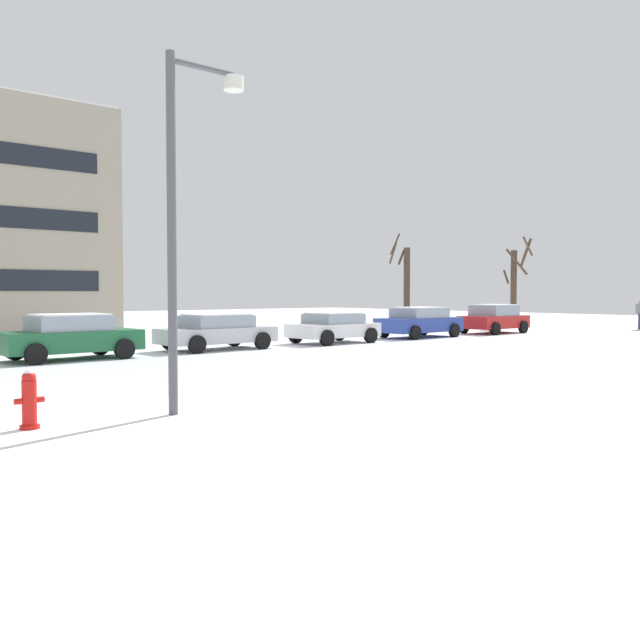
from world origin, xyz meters
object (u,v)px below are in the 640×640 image
Objects in this scene: street_lamp at (184,199)px; parked_car_silver at (217,331)px; pedestrian_crossing at (640,312)px; parked_car_white at (333,327)px; parked_car_blue at (419,322)px; parked_car_red at (494,319)px; fire_hydrant at (29,399)px; parked_car_green at (70,336)px.

parked_car_silver is (7.16, 11.07, -3.03)m from street_lamp.
pedestrian_crossing is at bearing 13.03° from street_lamp.
parked_car_blue is (5.47, 0.17, 0.07)m from parked_car_white.
parked_car_red is at bearing -0.93° from parked_car_silver.
fire_hydrant is at bearing -131.95° from parked_car_silver.
parked_car_green is at bearing 81.10° from street_lamp.
pedestrian_crossing is at bearing -7.56° from parked_car_silver.
parked_car_white is 0.98× the size of parked_car_red.
pedestrian_crossing reaches higher than parked_car_green.
street_lamp is 26.10m from parked_car_red.
parked_car_red is (23.58, 10.80, -2.96)m from street_lamp.
street_lamp reaches higher than parked_car_red.
parked_car_red is (26.10, 10.50, 0.30)m from fire_hydrant.
parked_car_white is (12.63, 10.85, -3.05)m from street_lamp.
parked_car_silver is (5.47, 0.31, -0.05)m from parked_car_green.
pedestrian_crossing reaches higher than parked_car_red.
parked_car_white is at bearing 171.05° from pedestrian_crossing.
fire_hydrant is 0.21× the size of parked_car_silver.
parked_car_green is 21.89m from parked_car_red.
parked_car_green is 31.47m from pedestrian_crossing.
pedestrian_crossing reaches higher than fire_hydrant.
street_lamp is at bearing -122.89° from parked_car_silver.
parked_car_red reaches higher than parked_car_silver.
parked_car_white is (5.47, -0.22, -0.02)m from parked_car_silver.
pedestrian_crossing is (14.89, -3.37, 0.26)m from parked_car_blue.
parked_car_red is at bearing 21.92° from fire_hydrant.
fire_hydrant is 14.48m from parked_car_silver.
fire_hydrant is 23.24m from parked_car_blue.
parked_car_blue reaches higher than parked_car_silver.
fire_hydrant is at bearing -111.91° from parked_car_green.
parked_car_green is (4.21, 10.46, 0.27)m from fire_hydrant.
fire_hydrant is at bearing -145.16° from parked_car_white.
street_lamp reaches higher than parked_car_blue.
fire_hydrant is 0.21× the size of parked_car_blue.
parked_car_blue is (16.42, 0.25, -0.00)m from parked_car_green.
pedestrian_crossing reaches higher than parked_car_white.
fire_hydrant is at bearing 173.26° from street_lamp.
parked_car_white is 5.48m from parked_car_blue.
parked_car_green is 0.96× the size of parked_car_blue.
parked_car_silver is at bearing 48.05° from fire_hydrant.
fire_hydrant is 11.28m from parked_car_green.
street_lamp is 16.93m from parked_car_white.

